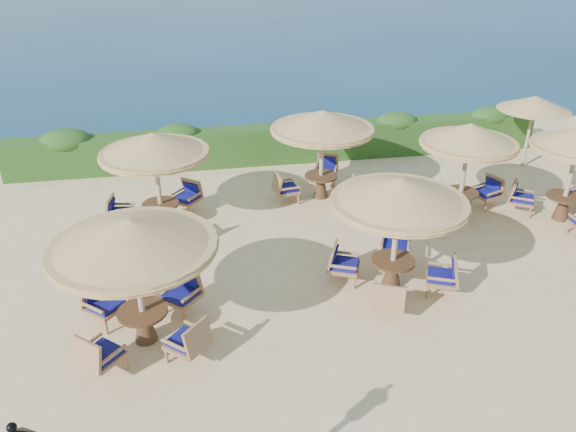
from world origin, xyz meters
The scene contains 9 objects.
ground centered at (0.00, 0.00, 0.00)m, with size 120.00×120.00×0.00m, color beige.
hedge centered at (0.00, 7.20, 0.60)m, with size 18.00×0.90×1.20m, color #1D4014.
extra_parasol centered at (7.80, 5.20, 2.17)m, with size 2.30×2.30×2.41m.
cafe_set_0 centered at (-4.25, -1.65, 1.89)m, with size 3.08×3.08×2.65m.
cafe_set_1 centered at (1.07, -0.76, 1.85)m, with size 2.92×2.92×2.65m.
cafe_set_3 centered at (-4.01, 3.00, 1.91)m, with size 2.84×2.83×2.65m.
cafe_set_4 centered at (0.59, 4.09, 1.95)m, with size 2.97×2.97×2.65m.
cafe_set_5 centered at (4.11, 2.28, 1.97)m, with size 2.87×2.58×2.65m.
cafe_set_6 centered at (6.78, 1.53, 1.81)m, with size 2.77×2.62×2.65m.
Camera 1 is at (-3.05, -10.64, 7.21)m, focal length 35.00 mm.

